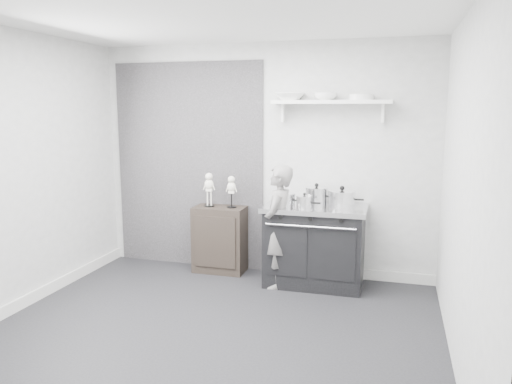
% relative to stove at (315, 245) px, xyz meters
% --- Properties ---
extents(ground, '(4.00, 4.00, 0.00)m').
position_rel_stove_xyz_m(ground, '(-0.68, -1.48, -0.45)').
color(ground, black).
rests_on(ground, ground).
extents(room_shell, '(4.02, 3.62, 2.71)m').
position_rel_stove_xyz_m(room_shell, '(-0.77, -1.33, 1.19)').
color(room_shell, '#ABABA8').
rests_on(room_shell, ground).
extents(wall_shelf, '(1.30, 0.26, 0.24)m').
position_rel_stove_xyz_m(wall_shelf, '(0.12, 0.20, 1.56)').
color(wall_shelf, white).
rests_on(wall_shelf, room_shell).
extents(stove, '(1.12, 0.70, 0.90)m').
position_rel_stove_xyz_m(stove, '(0.00, 0.00, 0.00)').
color(stove, black).
rests_on(stove, ground).
extents(side_cabinet, '(0.61, 0.36, 0.79)m').
position_rel_stove_xyz_m(side_cabinet, '(-1.17, 0.13, -0.06)').
color(side_cabinet, black).
rests_on(side_cabinet, ground).
extents(child, '(0.36, 0.52, 1.35)m').
position_rel_stove_xyz_m(child, '(-0.38, -0.18, 0.22)').
color(child, slate).
rests_on(child, ground).
extents(pot_front_left, '(0.28, 0.19, 0.17)m').
position_rel_stove_xyz_m(pot_front_left, '(-0.31, -0.07, 0.51)').
color(pot_front_left, silver).
rests_on(pot_front_left, stove).
extents(pot_back_left, '(0.35, 0.26, 0.23)m').
position_rel_stove_xyz_m(pot_back_left, '(-0.01, 0.14, 0.54)').
color(pot_back_left, silver).
rests_on(pot_back_left, stove).
extents(pot_back_right, '(0.39, 0.30, 0.22)m').
position_rel_stove_xyz_m(pot_back_right, '(0.28, 0.08, 0.53)').
color(pot_back_right, silver).
rests_on(pot_back_right, stove).
extents(pot_front_center, '(0.26, 0.18, 0.17)m').
position_rel_stove_xyz_m(pot_front_center, '(-0.09, -0.17, 0.51)').
color(pot_front_center, silver).
rests_on(pot_front_center, stove).
extents(skeleton_full, '(0.13, 0.08, 0.47)m').
position_rel_stove_xyz_m(skeleton_full, '(-1.30, 0.13, 0.57)').
color(skeleton_full, silver).
rests_on(skeleton_full, side_cabinet).
extents(skeleton_torso, '(0.12, 0.08, 0.43)m').
position_rel_stove_xyz_m(skeleton_torso, '(-1.02, 0.13, 0.56)').
color(skeleton_torso, silver).
rests_on(skeleton_torso, side_cabinet).
extents(bowl_large, '(0.33, 0.33, 0.08)m').
position_rel_stove_xyz_m(bowl_large, '(-0.34, 0.19, 1.63)').
color(bowl_large, white).
rests_on(bowl_large, wall_shelf).
extents(bowl_small, '(0.25, 0.25, 0.08)m').
position_rel_stove_xyz_m(bowl_small, '(0.05, 0.19, 1.63)').
color(bowl_small, white).
rests_on(bowl_small, wall_shelf).
extents(plate_stack, '(0.26, 0.26, 0.06)m').
position_rel_stove_xyz_m(plate_stack, '(0.44, 0.19, 1.62)').
color(plate_stack, white).
rests_on(plate_stack, wall_shelf).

